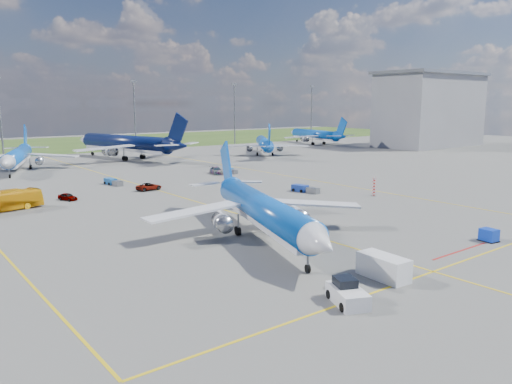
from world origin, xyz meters
TOP-DOWN VIEW (x-y plane):
  - ground at (0.00, 0.00)m, footprint 400.00×400.00m
  - grass_strip at (0.00, 150.00)m, footprint 400.00×80.00m
  - taxiway_lines at (0.17, 27.70)m, footprint 60.25×160.00m
  - floodlight_masts at (10.00, 110.00)m, footprint 202.20×0.50m
  - terminal_building at (120.00, 60.00)m, footprint 42.00×22.00m
  - warning_post at (26.00, 8.00)m, footprint 0.50×0.50m
  - bg_jet_nnw at (-13.21, 78.46)m, footprint 39.00×44.22m
  - bg_jet_n at (16.34, 86.20)m, footprint 47.34×55.66m
  - bg_jet_ne at (54.08, 72.23)m, footprint 43.57×45.91m
  - bg_jet_ene at (93.70, 91.15)m, footprint 37.31×44.59m
  - main_airliner at (-5.24, -1.56)m, footprint 38.91×44.29m
  - pushback_tug at (-11.77, -20.10)m, footprint 3.53×5.59m
  - uld_container at (14.04, -17.86)m, footprint 1.59×1.89m
  - service_van at (-5.06, -18.28)m, footprint 2.36×4.81m
  - apron_bus at (-25.32, 32.59)m, footprint 10.78×4.31m
  - service_car_a at (-15.60, 35.30)m, footprint 2.57×3.71m
  - service_car_b at (-1.15, 36.06)m, footprint 4.86×2.73m
  - service_car_c at (19.72, 46.12)m, footprint 3.67×5.60m
  - baggage_tug_w at (19.30, 17.69)m, footprint 2.34×5.41m
  - baggage_tug_c at (-3.92, 45.76)m, footprint 1.89×5.15m
  - baggage_tug_e at (23.08, 45.69)m, footprint 1.65×4.70m

SIDE VIEW (x-z plane):
  - ground at x=0.00m, z-range 0.00..0.00m
  - bg_jet_nnw at x=-13.21m, z-range -4.82..4.82m
  - bg_jet_n at x=16.34m, z-range -6.31..6.31m
  - bg_jet_ne at x=54.08m, z-range -4.79..4.79m
  - bg_jet_ene at x=93.70m, z-range -5.15..5.15m
  - main_airliner at x=-5.24m, z-range -4.85..4.85m
  - grass_strip at x=0.00m, z-range 0.00..0.01m
  - taxiway_lines at x=0.17m, z-range 0.00..0.02m
  - baggage_tug_e at x=23.08m, z-range -0.03..1.00m
  - baggage_tug_c at x=-3.92m, z-range -0.04..1.09m
  - baggage_tug_w at x=19.30m, z-range -0.04..1.14m
  - service_car_a at x=-15.60m, z-range 0.00..1.17m
  - service_car_b at x=-1.15m, z-range 0.00..1.28m
  - uld_container at x=14.04m, z-range 0.00..1.40m
  - service_car_c at x=19.72m, z-range 0.00..1.51m
  - pushback_tug at x=-11.77m, z-range -0.18..1.72m
  - service_van at x=-5.06m, z-range 0.00..2.06m
  - apron_bus at x=-25.32m, z-range 0.00..2.93m
  - warning_post at x=26.00m, z-range 0.00..3.00m
  - floodlight_masts at x=10.00m, z-range 1.21..23.91m
  - terminal_building at x=120.00m, z-range 0.07..26.07m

